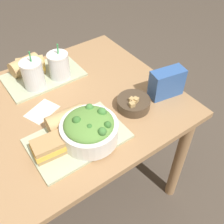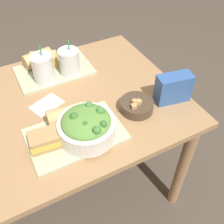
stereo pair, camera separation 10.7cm
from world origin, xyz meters
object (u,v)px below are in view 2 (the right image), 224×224
Objects in this scene: baguette_near at (67,114)px; drink_cup_dark at (43,69)px; chip_bag at (173,88)px; sandwich_near at (48,139)px; soup_bowl at (137,105)px; drink_cup_red at (69,63)px; sandwich_far at (43,60)px; napkin_folded at (47,105)px; baguette_far at (38,58)px; salad_bowl at (87,126)px.

baguette_near is 0.32m from drink_cup_dark.
sandwich_near is at bearing -169.01° from chip_bag.
drink_cup_dark is at bearing 127.94° from soup_bowl.
drink_cup_red is at bearing 141.50° from chip_bag.
sandwich_far is (-0.27, 0.52, 0.02)m from soup_bowl.
drink_cup_red is 1.10× the size of chip_bag.
napkin_folded is at bearing 148.03° from soup_bowl.
napkin_folded is at bearing 20.47° from baguette_near.
baguette_far reaches higher than soup_bowl.
drink_cup_dark is 1.18× the size of napkin_folded.
baguette_near is 0.89× the size of drink_cup_red.
drink_cup_red is (0.14, 0.32, 0.02)m from baguette_near.
baguette_near is at bearing -90.15° from drink_cup_dark.
sandwich_near is 0.48m from drink_cup_red.
drink_cup_red reaches higher than sandwich_far.
drink_cup_red reaches higher than napkin_folded.
baguette_near reaches higher than sandwich_near.
sandwich_far is at bearing 128.14° from drink_cup_red.
drink_cup_dark reaches higher than napkin_folded.
sandwich_far is 0.14m from drink_cup_dark.
salad_bowl reaches higher than baguette_far.
napkin_folded is (-0.06, -0.31, -0.05)m from baguette_far.
salad_bowl reaches higher than soup_bowl.
salad_bowl is at bearing -71.36° from napkin_folded.
soup_bowl is 0.98× the size of sandwich_near.
baguette_near is (-0.04, 0.11, -0.02)m from salad_bowl.
baguette_far is (0.01, 0.47, 0.00)m from baguette_near.
drink_cup_red is (0.25, 0.40, 0.03)m from sandwich_near.
salad_bowl is 1.39× the size of baguette_near.
baguette_far is (0.13, 0.55, 0.01)m from sandwich_near.
baguette_far is 0.32m from napkin_folded.
drink_cup_dark is 0.19m from napkin_folded.
napkin_folded is at bearing 108.64° from salad_bowl.
salad_bowl and chip_bag have the same top height.
salad_bowl is 1.23× the size of drink_cup_red.
sandwich_near and sandwich_far have the same top height.
baguette_near and baguette_far have the same top height.
drink_cup_dark is 0.63m from chip_bag.
sandwich_near is 0.79× the size of drink_cup_dark.
salad_bowl is at bearing -5.02° from sandwich_near.
napkin_folded is (-0.53, 0.24, -0.07)m from chip_bag.
sandwich_near is at bearing 130.27° from baguette_near.
chip_bag is (0.44, 0.03, -0.00)m from salad_bowl.
soup_bowl is 0.89× the size of chip_bag.
drink_cup_red is at bearing 63.78° from sandwich_near.
sandwich_far is at bearing 117.30° from soup_bowl.
drink_cup_red reaches higher than chip_bag.
sandwich_near is at bearing -177.44° from soup_bowl.
drink_cup_dark is 1.15× the size of chip_bag.
chip_bag is 1.03× the size of napkin_folded.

